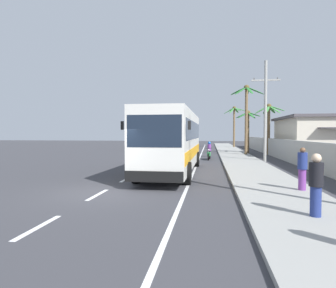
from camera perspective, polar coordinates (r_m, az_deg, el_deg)
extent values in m
plane|color=#3A3A3F|center=(12.14, -12.51, -9.05)|extent=(160.00, 160.00, 0.00)
cube|color=#999993|center=(21.42, 15.04, -4.06)|extent=(3.20, 90.00, 0.14)
cube|color=white|center=(8.25, -23.79, -14.49)|extent=(0.16, 2.00, 0.01)
cube|color=white|center=(11.63, -13.48, -9.53)|extent=(0.16, 2.00, 0.01)
cube|color=white|center=(15.26, -8.07, -6.72)|extent=(0.16, 2.00, 0.01)
cube|color=white|center=(18.99, -4.79, -4.98)|extent=(0.16, 2.00, 0.01)
cube|color=white|center=(22.77, -2.60, -3.80)|extent=(0.16, 2.00, 0.01)
cube|color=white|center=(26.59, -1.04, -2.95)|extent=(0.16, 2.00, 0.01)
cube|color=white|center=(30.42, 0.12, -2.32)|extent=(0.16, 2.00, 0.01)
cube|color=white|center=(34.27, 1.03, -1.83)|extent=(0.16, 2.00, 0.01)
cube|color=white|center=(38.12, 1.75, -1.43)|extent=(0.16, 2.00, 0.01)
cube|color=white|center=(41.98, 2.33, -1.11)|extent=(0.16, 2.00, 0.01)
cube|color=white|center=(45.85, 2.82, -0.84)|extent=(0.16, 2.00, 0.01)
cube|color=white|center=(49.72, 3.24, -0.62)|extent=(0.16, 2.00, 0.01)
cube|color=white|center=(53.59, 3.59, -0.43)|extent=(0.16, 2.00, 0.01)
cube|color=white|center=(57.46, 3.89, -0.26)|extent=(0.16, 2.00, 0.01)
cube|color=white|center=(26.27, 5.99, -3.03)|extent=(0.14, 70.00, 0.01)
cube|color=#B2B2AD|center=(25.99, 22.33, -1.23)|extent=(0.24, 60.00, 1.81)
cube|color=silver|center=(17.44, 1.03, 0.83)|extent=(2.59, 11.41, 3.13)
cube|color=#192333|center=(17.63, 1.12, 2.63)|extent=(2.61, 10.50, 1.00)
cube|color=#192333|center=(11.86, -2.69, 2.52)|extent=(2.25, 0.13, 1.31)
cube|color=orange|center=(17.47, 1.03, -1.48)|extent=(2.63, 11.18, 0.56)
cube|color=black|center=(11.90, -2.76, -6.35)|extent=(2.40, 0.19, 0.44)
cube|color=#B7B7B7|center=(18.89, 1.63, 6.10)|extent=(1.38, 2.52, 0.28)
cube|color=black|center=(11.88, 4.17, 3.65)|extent=(0.12, 0.08, 0.36)
cube|color=black|center=(12.42, -8.85, 3.56)|extent=(0.12, 0.08, 0.36)
cylinder|color=black|center=(13.46, 3.78, -5.67)|extent=(0.33, 1.04, 1.04)
cylinder|color=black|center=(13.88, -6.16, -5.44)|extent=(0.33, 1.04, 1.04)
cylinder|color=black|center=(20.79, 5.59, -2.94)|extent=(0.33, 1.04, 1.04)
cylinder|color=black|center=(21.07, -0.93, -2.86)|extent=(0.33, 1.04, 1.04)
cube|color=white|center=(43.58, -0.20, 1.44)|extent=(2.43, 12.03, 2.93)
cube|color=#192333|center=(43.38, -0.24, 2.11)|extent=(2.46, 11.07, 0.94)
cube|color=#192333|center=(49.50, 0.80, 2.02)|extent=(2.23, 0.10, 1.23)
cube|color=orange|center=(43.60, -0.20, 0.57)|extent=(2.47, 11.79, 0.53)
cube|color=black|center=(49.62, 0.81, 0.06)|extent=(2.38, 0.16, 0.44)
cube|color=#B7B7B7|center=(42.11, -0.50, 3.60)|extent=(1.34, 2.65, 0.28)
cube|color=black|center=(49.49, -0.83, 2.28)|extent=(0.12, 0.08, 0.36)
cube|color=black|center=(49.14, 2.38, 2.28)|extent=(0.12, 0.08, 0.36)
cylinder|color=black|center=(47.96, -0.88, -0.10)|extent=(0.32, 1.04, 1.04)
cylinder|color=black|center=(47.64, 1.95, -0.11)|extent=(0.32, 1.04, 1.04)
cylinder|color=black|center=(40.26, -2.62, -0.51)|extent=(0.32, 1.04, 1.04)
cylinder|color=black|center=(39.88, 0.74, -0.53)|extent=(0.32, 1.04, 1.04)
cylinder|color=black|center=(25.69, 7.84, -2.49)|extent=(0.15, 0.61, 0.60)
cylinder|color=black|center=(27.04, 8.08, -2.26)|extent=(0.17, 0.61, 0.60)
cube|color=#1E7F38|center=(26.30, 7.95, -1.90)|extent=(0.33, 1.12, 0.36)
cube|color=black|center=(26.58, 8.01, -1.43)|extent=(0.29, 0.62, 0.12)
cylinder|color=gray|center=(25.79, 7.86, -1.80)|extent=(0.08, 0.32, 0.67)
cylinder|color=black|center=(25.86, 7.88, -0.81)|extent=(0.56, 0.08, 0.04)
sphere|color=#EAEACC|center=(25.75, 7.86, -1.14)|extent=(0.14, 0.14, 0.14)
cylinder|color=#75388E|center=(26.52, 8.00, -0.75)|extent=(0.32, 0.32, 0.64)
sphere|color=blue|center=(26.50, 8.01, 0.22)|extent=(0.26, 0.26, 0.26)
cylinder|color=#75388E|center=(12.56, 24.54, -6.29)|extent=(0.28, 0.28, 0.81)
cylinder|color=navy|center=(12.47, 24.59, -2.98)|extent=(0.36, 0.36, 0.64)
sphere|color=brown|center=(12.44, 24.62, -1.08)|extent=(0.21, 0.21, 0.21)
cylinder|color=navy|center=(8.80, 26.68, -9.90)|extent=(0.28, 0.28, 0.80)
cylinder|color=black|center=(8.69, 26.76, -5.28)|extent=(0.36, 0.36, 0.63)
sphere|color=beige|center=(8.64, 26.81, -2.47)|extent=(0.25, 0.25, 0.25)
cylinder|color=#9E9E99|center=(25.39, 18.33, 6.00)|extent=(0.24, 0.24, 8.23)
cube|color=#9E9E99|center=(25.69, 18.40, 11.65)|extent=(2.29, 0.12, 0.12)
cylinder|color=#4C4742|center=(25.57, 16.33, 11.99)|extent=(0.08, 0.08, 0.16)
cylinder|color=#4C4742|center=(25.89, 20.44, 11.82)|extent=(0.08, 0.08, 0.16)
cylinder|color=brown|center=(35.18, 15.17, 1.99)|extent=(0.36, 0.36, 4.65)
ellipsoid|color=#28702D|center=(35.45, 16.37, 5.52)|extent=(1.56, 0.57, 0.58)
ellipsoid|color=#28702D|center=(35.96, 15.59, 5.53)|extent=(0.99, 1.54, 0.52)
ellipsoid|color=#28702D|center=(35.49, 14.11, 5.42)|extent=(1.48, 0.99, 0.73)
ellipsoid|color=#28702D|center=(34.79, 14.31, 5.44)|extent=(1.42, 1.10, 0.78)
ellipsoid|color=#28702D|center=(34.69, 15.87, 5.36)|extent=(1.00, 1.42, 0.86)
sphere|color=brown|center=(35.26, 15.21, 5.85)|extent=(0.56, 0.56, 0.56)
cylinder|color=brown|center=(31.84, 14.91, 4.15)|extent=(0.30, 0.30, 7.05)
ellipsoid|color=#28702D|center=(32.36, 16.56, 9.87)|extent=(1.90, 0.58, 0.87)
ellipsoid|color=#28702D|center=(33.08, 15.04, 9.89)|extent=(0.67, 1.96, 0.67)
ellipsoid|color=#28702D|center=(32.54, 13.47, 9.93)|extent=(1.80, 1.32, 0.79)
ellipsoid|color=#28702D|center=(31.46, 13.93, 9.99)|extent=(1.56, 1.51, 1.01)
ellipsoid|color=#28702D|center=(31.31, 15.51, 9.99)|extent=(0.75, 1.83, 1.04)
sphere|color=brown|center=(32.18, 14.97, 10.53)|extent=(0.56, 0.56, 0.56)
cylinder|color=brown|center=(48.90, 12.68, 3.02)|extent=(0.31, 0.31, 6.38)
ellipsoid|color=#3D893D|center=(48.98, 13.79, 6.53)|extent=(1.93, 0.67, 0.70)
ellipsoid|color=#3D893D|center=(49.88, 13.08, 6.37)|extent=(1.13, 1.82, 0.84)
ellipsoid|color=#3D893D|center=(49.84, 12.12, 6.51)|extent=(1.21, 1.86, 0.61)
ellipsoid|color=#3D893D|center=(49.02, 11.71, 6.31)|extent=(1.76, 0.46, 1.08)
ellipsoid|color=#3D893D|center=(48.28, 12.27, 6.37)|extent=(1.19, 1.69, 1.08)
ellipsoid|color=#3D893D|center=(48.29, 13.31, 6.55)|extent=(1.23, 1.81, 0.77)
sphere|color=brown|center=(49.07, 12.71, 6.81)|extent=(0.56, 0.56, 0.56)
cylinder|color=brown|center=(33.85, 18.89, 2.44)|extent=(0.31, 0.31, 5.23)
ellipsoid|color=#3D893D|center=(34.04, 20.35, 6.49)|extent=(1.74, 0.53, 0.71)
ellipsoid|color=#3D893D|center=(34.69, 19.47, 6.31)|extent=(1.24, 1.59, 0.83)
ellipsoid|color=#3D893D|center=(34.68, 18.46, 6.26)|extent=(0.65, 1.68, 0.90)
ellipsoid|color=#3D893D|center=(34.26, 17.70, 6.34)|extent=(1.58, 1.21, 0.88)
ellipsoid|color=#3D893D|center=(33.62, 17.73, 6.36)|extent=(1.66, 0.76, 0.95)
ellipsoid|color=#3D893D|center=(33.19, 18.66, 6.38)|extent=(0.95, 1.62, 0.99)
ellipsoid|color=#3D893D|center=(33.46, 19.97, 6.32)|extent=(1.31, 1.45, 1.00)
sphere|color=brown|center=(33.97, 18.94, 6.94)|extent=(0.56, 0.56, 0.56)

